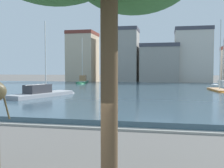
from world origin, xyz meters
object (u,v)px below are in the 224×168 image
Objects in this scene: sailboat_orange at (220,91)px; sailboat_green at (82,82)px; sailboat_white at (223,86)px; sailboat_grey at (46,95)px.

sailboat_green is at bearing 146.42° from sailboat_orange.
sailboat_grey is (-20.94, -19.41, 0.05)m from sailboat_white.
sailboat_green reaches higher than sailboat_white.
sailboat_green is 1.00× the size of sailboat_orange.
sailboat_grey is (-18.98, -10.74, 0.18)m from sailboat_orange.
sailboat_orange is 1.19× the size of sailboat_white.
sailboat_grey is (4.58, -26.38, -0.09)m from sailboat_green.
sailboat_green is at bearing 99.85° from sailboat_grey.
sailboat_green is 1.19× the size of sailboat_white.
sailboat_green is 1.04× the size of sailboat_grey.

